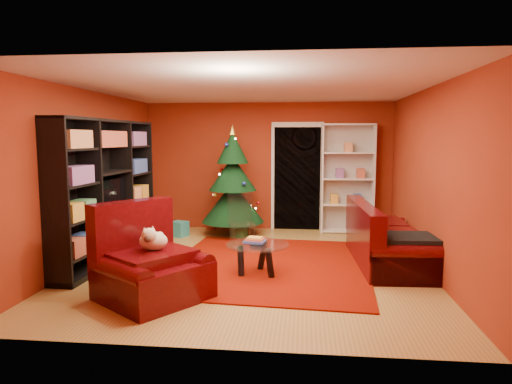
# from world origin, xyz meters

# --- Properties ---
(floor) EXTENTS (5.00, 5.50, 0.05)m
(floor) POSITION_xyz_m (0.00, 0.00, -0.03)
(floor) COLOR olive
(floor) RESTS_ON ground
(ceiling) EXTENTS (5.00, 5.50, 0.05)m
(ceiling) POSITION_xyz_m (0.00, 0.00, 2.62)
(ceiling) COLOR silver
(ceiling) RESTS_ON wall_back
(wall_back) EXTENTS (5.00, 0.05, 2.60)m
(wall_back) POSITION_xyz_m (0.00, 2.77, 1.30)
(wall_back) COLOR maroon
(wall_back) RESTS_ON ground
(wall_left) EXTENTS (0.05, 5.50, 2.60)m
(wall_left) POSITION_xyz_m (-2.52, 0.00, 1.30)
(wall_left) COLOR maroon
(wall_left) RESTS_ON ground
(wall_right) EXTENTS (0.05, 5.50, 2.60)m
(wall_right) POSITION_xyz_m (2.52, 0.00, 1.30)
(wall_right) COLOR maroon
(wall_right) RESTS_ON ground
(doorway) EXTENTS (1.06, 0.60, 2.16)m
(doorway) POSITION_xyz_m (0.60, 2.73, 1.05)
(doorway) COLOR black
(doorway) RESTS_ON floor
(rug) EXTENTS (3.14, 3.59, 0.02)m
(rug) POSITION_xyz_m (0.24, 0.01, 0.01)
(rug) COLOR #740E01
(rug) RESTS_ON floor
(media_unit) EXTENTS (0.54, 2.83, 2.16)m
(media_unit) POSITION_xyz_m (-2.27, 0.06, 1.08)
(media_unit) COLOR black
(media_unit) RESTS_ON floor
(christmas_tree) EXTENTS (1.35, 1.35, 2.15)m
(christmas_tree) POSITION_xyz_m (-0.63, 2.06, 1.04)
(christmas_tree) COLOR black
(christmas_tree) RESTS_ON floor
(gift_box_teal) EXTENTS (0.37, 0.37, 0.29)m
(gift_box_teal) POSITION_xyz_m (-1.64, 1.83, 0.14)
(gift_box_teal) COLOR teal
(gift_box_teal) RESTS_ON floor
(gift_box_green) EXTENTS (0.30, 0.30, 0.25)m
(gift_box_green) POSITION_xyz_m (-0.46, 1.78, 0.12)
(gift_box_green) COLOR #1F5422
(gift_box_green) RESTS_ON floor
(gift_box_red) EXTENTS (0.20, 0.20, 0.19)m
(gift_box_red) POSITION_xyz_m (-1.17, 2.59, 0.10)
(gift_box_red) COLOR maroon
(gift_box_red) RESTS_ON floor
(white_bookshelf) EXTENTS (1.04, 0.40, 2.22)m
(white_bookshelf) POSITION_xyz_m (1.60, 2.57, 1.08)
(white_bookshelf) COLOR white
(white_bookshelf) RESTS_ON floor
(armchair) EXTENTS (1.64, 1.64, 0.92)m
(armchair) POSITION_xyz_m (-1.01, -1.56, 0.46)
(armchair) COLOR #370407
(armchair) RESTS_ON rug
(dog) EXTENTS (0.48, 0.50, 0.30)m
(dog) POSITION_xyz_m (-1.02, -1.49, 0.68)
(dog) COLOR beige
(dog) RESTS_ON armchair
(sofa) EXTENTS (1.07, 2.21, 0.93)m
(sofa) POSITION_xyz_m (2.02, 0.27, 0.47)
(sofa) COLOR #370407
(sofa) RESTS_ON rug
(coffee_table) EXTENTS (1.01, 1.01, 0.54)m
(coffee_table) POSITION_xyz_m (0.12, -0.50, 0.23)
(coffee_table) COLOR gray
(coffee_table) RESTS_ON rug
(acrylic_chair) EXTENTS (0.56, 0.58, 0.84)m
(acrylic_chair) POSITION_xyz_m (-0.29, 0.96, 0.42)
(acrylic_chair) COLOR #66605B
(acrylic_chair) RESTS_ON rug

